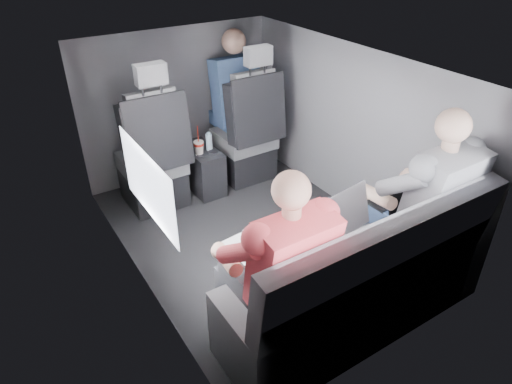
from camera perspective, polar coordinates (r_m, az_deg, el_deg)
floor at (r=3.57m, az=-0.10°, el=-5.65°), size 2.60×2.60×0.00m
ceiling at (r=2.96m, az=-0.13°, el=15.72°), size 2.60×2.60×0.00m
panel_left at (r=2.89m, az=-15.36°, el=-0.54°), size 0.02×2.60×1.35m
panel_right at (r=3.72m, az=11.76°, el=7.37°), size 0.02×2.60×1.35m
panel_front at (r=4.27m, az=-9.69°, el=10.75°), size 1.80×0.02×1.35m
panel_back at (r=2.39m, az=17.04°, el=-8.31°), size 1.80×0.02×1.35m
side_window at (r=2.53m, az=-13.40°, el=0.87°), size 0.02×0.75×0.42m
seatbelt at (r=3.90m, az=0.18°, el=11.13°), size 0.35×0.11×0.59m
front_seat_left at (r=3.84m, az=-12.63°, el=3.49°), size 0.52×0.58×1.26m
front_seat_right at (r=4.18m, az=-1.09°, el=6.67°), size 0.52×0.58×1.26m
center_console at (r=4.11m, az=-6.71°, el=2.88°), size 0.24×0.48×0.41m
rear_bench at (r=2.74m, az=12.16°, el=-11.66°), size 1.60×0.57×0.92m
soda_cup at (r=3.90m, az=-7.16°, el=5.57°), size 0.09×0.09×0.26m
water_bottle at (r=3.97m, az=-5.90°, el=6.27°), size 0.06×0.06×0.16m
laptop_white at (r=2.48m, az=0.83°, el=-6.24°), size 0.37×0.36×0.26m
laptop_silver at (r=2.70m, az=9.43°, el=-3.06°), size 0.42×0.39×0.27m
laptop_black at (r=3.01m, az=16.80°, el=-0.45°), size 0.31×0.27×0.22m
passenger_rear_left at (r=2.33m, az=2.41°, el=-9.34°), size 0.50×0.62×1.22m
passenger_rear_right at (r=2.95m, az=19.74°, el=-1.16°), size 0.54×0.65×1.28m
passenger_front_right at (r=4.27m, az=-2.63°, el=12.38°), size 0.43×0.43×0.89m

